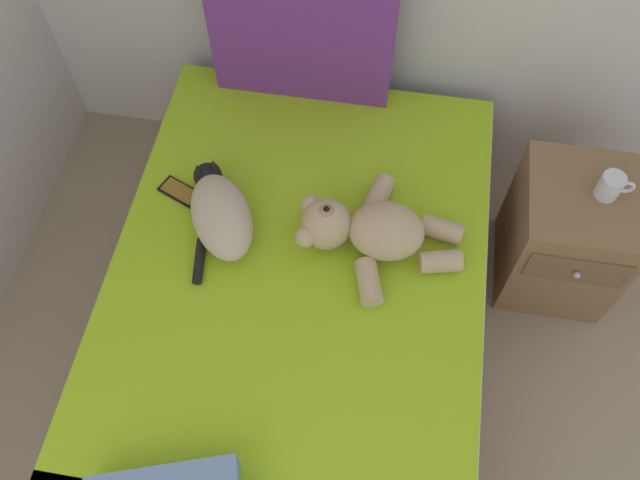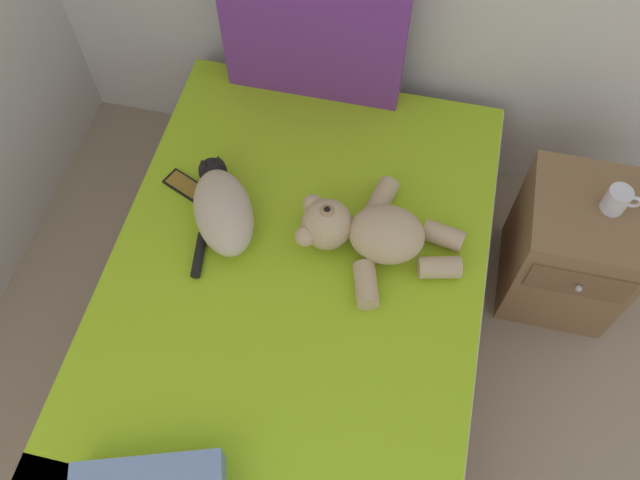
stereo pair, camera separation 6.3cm
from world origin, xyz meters
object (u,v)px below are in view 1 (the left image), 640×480
object	(u,v)px
bed	(295,325)
mug	(611,186)
cell_phone	(180,192)
cat	(220,213)
nightstand	(565,236)
teddy_bear	(369,230)
patterned_cushion	(302,33)

from	to	relation	value
bed	mug	bearing A→B (deg)	27.77
cell_phone	bed	bearing A→B (deg)	-35.18
cat	nightstand	xyz separation A→B (m)	(1.22, 0.29, -0.30)
teddy_bear	nightstand	xyz separation A→B (m)	(0.73, 0.28, -0.30)
cat	patterned_cushion	bearing A→B (deg)	76.22
nightstand	patterned_cushion	bearing A→B (deg)	160.52
cell_phone	nightstand	distance (m)	1.43
patterned_cushion	cell_phone	world-z (taller)	patterned_cushion
patterned_cushion	nightstand	xyz separation A→B (m)	(1.06, -0.37, -0.49)
cat	mug	distance (m)	1.31
patterned_cushion	cell_phone	distance (m)	0.71
patterned_cushion	cat	bearing A→B (deg)	-103.78
teddy_bear	cell_phone	distance (m)	0.68
bed	cat	bearing A→B (deg)	141.88
bed	patterned_cushion	world-z (taller)	patterned_cushion
nightstand	mug	distance (m)	0.32
bed	patterned_cushion	distance (m)	1.03
teddy_bear	patterned_cushion	bearing A→B (deg)	116.88
cell_phone	teddy_bear	bearing A→B (deg)	-7.98
patterned_cushion	mug	size ratio (longest dim) A/B	5.46
bed	cell_phone	xyz separation A→B (m)	(-0.46, 0.32, 0.26)
bed	patterned_cushion	size ratio (longest dim) A/B	2.93
nightstand	cat	bearing A→B (deg)	-166.67
patterned_cushion	nightstand	bearing A→B (deg)	-19.48
cat	teddy_bear	world-z (taller)	teddy_bear
patterned_cushion	teddy_bear	size ratio (longest dim) A/B	1.19
cell_phone	patterned_cushion	bearing A→B (deg)	58.75
nightstand	mug	bearing A→B (deg)	14.85
cat	cell_phone	bearing A→B (deg)	149.93
bed	cell_phone	world-z (taller)	cell_phone
nightstand	mug	world-z (taller)	mug
teddy_bear	bed	bearing A→B (deg)	-133.18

